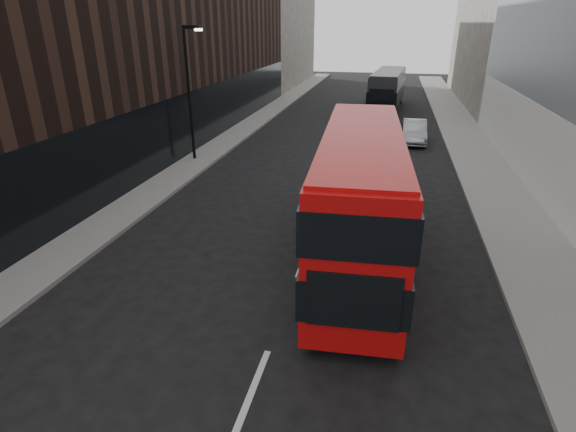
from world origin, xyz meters
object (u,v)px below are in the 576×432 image
Objects in this scene: street_lamp at (190,85)px; car_b at (414,131)px; red_bus at (360,192)px; grey_bus at (388,89)px; car_a at (335,200)px; car_c at (381,114)px.

car_b is at bearing 30.73° from street_lamp.
car_b is (2.36, 16.91, -1.67)m from red_bus.
red_bus reaches higher than grey_bus.
red_bus reaches higher than car_b.
car_a is 18.55m from car_c.
car_b is 5.73m from car_c.
car_b is at bearing -73.96° from car_c.
car_c is (1.20, 18.51, 0.13)m from car_a.
street_lamp is at bearing 132.41° from red_bus.
street_lamp reaches higher than car_c.
grey_bus is 25.52m from car_a.
car_b is at bearing 78.78° from red_bus.
car_c is (-2.30, 5.24, 0.07)m from car_b.
car_a is at bearing -104.57° from car_b.
grey_bus reaches higher than car_b.
red_bus is 22.21m from car_c.
grey_bus is 2.46× the size of car_b.
grey_bus is (10.18, 19.45, -2.39)m from street_lamp.
grey_bus is 7.02m from car_c.
car_a is (8.72, -6.00, -3.54)m from street_lamp.
street_lamp is 0.67× the size of grey_bus.
car_c is at bearing 113.97° from car_b.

